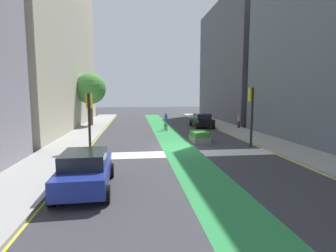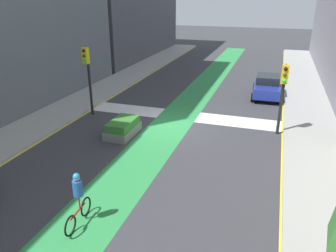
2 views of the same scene
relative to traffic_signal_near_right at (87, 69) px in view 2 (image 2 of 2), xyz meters
name	(u,v)px [view 2 (image 2 of 2)]	position (x,y,z in m)	size (l,w,h in m)	color
ground_plane	(173,127)	(-5.47, 0.27, -2.96)	(120.00, 120.00, 0.00)	#38383D
bike_lane_paint	(169,126)	(-5.20, 0.27, -2.96)	(2.40, 60.00, 0.01)	#2D8C47
crosswalk_band	(183,115)	(-5.47, -1.73, -2.96)	(12.00, 1.80, 0.01)	silver
sidewalk_left	(314,143)	(-12.97, 0.27, -2.89)	(3.00, 60.00, 0.15)	#9E9E99
curb_stripe_left	(283,140)	(-11.47, 0.27, -2.96)	(0.16, 60.00, 0.01)	yellow
sidewalk_right	(61,112)	(2.03, 0.27, -2.89)	(3.00, 60.00, 0.15)	#9E9E99
curb_stripe_right	(82,116)	(0.53, 0.27, -2.96)	(0.16, 60.00, 0.01)	yellow
traffic_signal_near_right	(87,69)	(0.00, 0.00, 0.00)	(0.35, 0.52, 4.22)	black
traffic_signal_near_left	(283,86)	(-11.15, -0.46, -0.27)	(0.35, 0.52, 3.82)	black
car_blue_left_near	(267,86)	(-10.20, -7.54, -2.16)	(2.13, 4.25, 1.57)	navy
cyclist_in_lane	(78,198)	(-5.03, 9.37, -1.99)	(0.32, 1.73, 1.86)	black
median_planter	(123,128)	(-3.20, 2.19, -2.56)	(1.27, 2.29, 0.85)	slate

